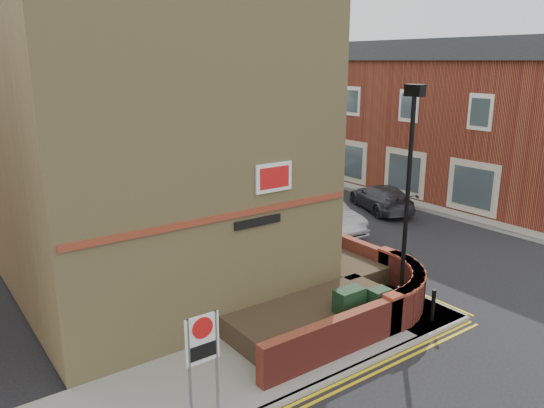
{
  "coord_description": "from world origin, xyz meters",
  "views": [
    {
      "loc": [
        -9.28,
        -7.7,
        7.0
      ],
      "look_at": [
        -0.81,
        4.0,
        3.08
      ],
      "focal_mm": 35.0,
      "sensor_mm": 36.0,
      "label": 1
    }
  ],
  "objects_px": {
    "lamppost": "(407,203)",
    "zone_sign": "(203,347)",
    "silver_car_near": "(320,213)",
    "utility_cabinet_large": "(349,310)"
  },
  "relations": [
    {
      "from": "silver_car_near",
      "to": "utility_cabinet_large",
      "type": "bearing_deg",
      "value": -121.41
    },
    {
      "from": "lamppost",
      "to": "zone_sign",
      "type": "bearing_deg",
      "value": -173.93
    },
    {
      "from": "lamppost",
      "to": "utility_cabinet_large",
      "type": "bearing_deg",
      "value": 176.99
    },
    {
      "from": "utility_cabinet_large",
      "to": "lamppost",
      "type": "bearing_deg",
      "value": -3.01
    },
    {
      "from": "lamppost",
      "to": "zone_sign",
      "type": "distance_m",
      "value": 6.85
    },
    {
      "from": "zone_sign",
      "to": "silver_car_near",
      "type": "xyz_separation_m",
      "value": [
        10.0,
        8.03,
        -0.89
      ]
    },
    {
      "from": "lamppost",
      "to": "zone_sign",
      "type": "xyz_separation_m",
      "value": [
        -6.6,
        -0.7,
        -1.7
      ]
    },
    {
      "from": "utility_cabinet_large",
      "to": "zone_sign",
      "type": "xyz_separation_m",
      "value": [
        -4.7,
        -0.8,
        0.92
      ]
    },
    {
      "from": "lamppost",
      "to": "utility_cabinet_large",
      "type": "distance_m",
      "value": 3.24
    },
    {
      "from": "zone_sign",
      "to": "silver_car_near",
      "type": "relative_size",
      "value": 0.48
    }
  ]
}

